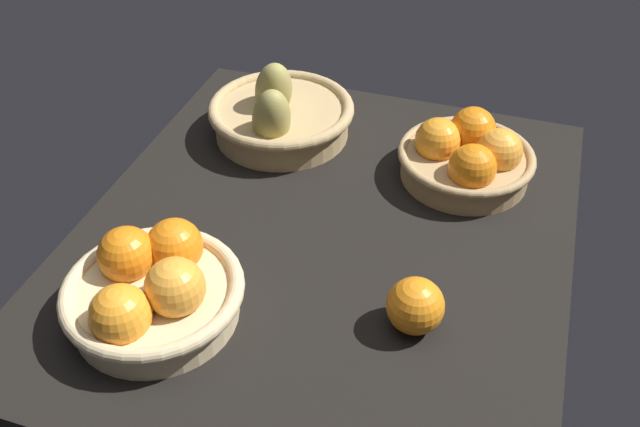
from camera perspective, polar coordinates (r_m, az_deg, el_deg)
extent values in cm
cube|color=black|center=(106.70, 0.21, -2.19)|extent=(84.00, 72.00, 3.00)
cylinder|color=#D3BC8C|center=(94.94, -13.13, -6.96)|extent=(21.57, 21.57, 4.67)
torus|color=#D3BC8C|center=(93.28, -13.34, -5.98)|extent=(23.62, 23.62, 2.05)
sphere|color=orange|center=(96.08, -15.30, -3.22)|extent=(7.68, 7.68, 7.68)
sphere|color=#F49E33|center=(89.59, -11.59, -5.84)|extent=(7.68, 7.68, 7.68)
sphere|color=orange|center=(96.33, -11.63, -2.60)|extent=(7.68, 7.68, 7.68)
sphere|color=orange|center=(89.11, -15.79, -7.86)|extent=(7.68, 7.68, 7.68)
cylinder|color=tan|center=(117.74, 11.58, 3.78)|extent=(20.62, 20.62, 4.32)
torus|color=tan|center=(116.50, 11.72, 4.64)|extent=(22.07, 22.07, 1.45)
sphere|color=orange|center=(116.05, 9.46, 5.82)|extent=(7.47, 7.47, 7.47)
sphere|color=orange|center=(111.43, 12.17, 3.63)|extent=(7.47, 7.47, 7.47)
sphere|color=orange|center=(118.31, 12.20, 6.63)|extent=(7.47, 7.47, 7.47)
sphere|color=#F49E33|center=(115.86, 14.21, 4.87)|extent=(7.47, 7.47, 7.47)
cylinder|color=tan|center=(125.81, -3.10, 7.44)|extent=(23.47, 23.47, 5.22)
torus|color=tan|center=(124.43, -3.14, 8.45)|extent=(25.47, 25.47, 2.00)
ellipsoid|color=#9E934C|center=(124.75, -3.76, 9.84)|extent=(10.87, 11.01, 12.54)
ellipsoid|color=#9E934C|center=(118.04, -3.93, 7.56)|extent=(10.86, 10.67, 13.04)
sphere|color=orange|center=(90.94, 7.69, -7.38)|extent=(7.48, 7.48, 7.48)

